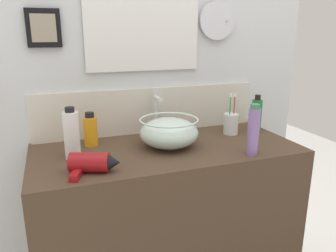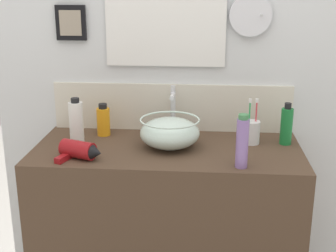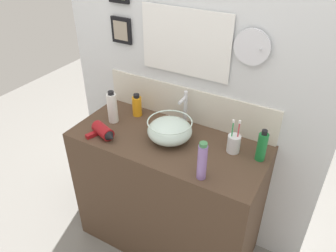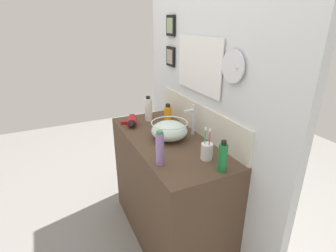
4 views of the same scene
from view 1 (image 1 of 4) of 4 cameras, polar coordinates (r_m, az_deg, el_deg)
name	(u,v)px [view 1 (image 1 of 4)]	position (r m, az deg, el deg)	size (l,w,h in m)	color
vanity_counter	(167,234)	(1.67, -0.10, -18.33)	(1.17, 0.52, 0.89)	#4C3828
back_panel	(148,77)	(1.67, -3.57, 8.47)	(1.74, 0.10, 2.34)	silver
glass_bowl_sink	(169,132)	(1.46, 0.16, -1.09)	(0.26, 0.26, 0.13)	silver
faucet	(156,110)	(1.61, -2.13, 2.86)	(0.02, 0.10, 0.23)	silver
hair_drier	(93,163)	(1.24, -12.94, -6.31)	(0.20, 0.14, 0.07)	maroon
toothbrush_cup	(231,123)	(1.68, 10.90, 0.44)	(0.07, 0.07, 0.21)	silver
lotion_bottle	(72,135)	(1.37, -16.43, -1.45)	(0.06, 0.06, 0.21)	white
soap_dispenser	(91,130)	(1.52, -13.34, -0.73)	(0.06, 0.06, 0.15)	orange
spray_bottle	(256,115)	(1.76, 15.16, 1.93)	(0.05, 0.05, 0.19)	#197233
shampoo_bottle	(253,130)	(1.40, 14.65, -0.73)	(0.05, 0.05, 0.22)	#8C6BB2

